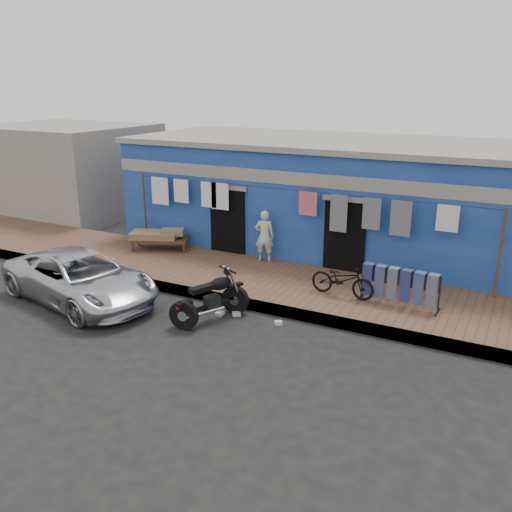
{
  "coord_description": "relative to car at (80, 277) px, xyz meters",
  "views": [
    {
      "loc": [
        5.47,
        -8.54,
        4.97
      ],
      "look_at": [
        0.0,
        2.0,
        1.15
      ],
      "focal_mm": 38.0,
      "sensor_mm": 36.0,
      "label": 1
    }
  ],
  "objects": [
    {
      "name": "ground",
      "position": [
        3.71,
        -0.16,
        -0.61
      ],
      "size": [
        80.0,
        80.0,
        0.0
      ],
      "primitive_type": "plane",
      "color": "black",
      "rests_on": "ground"
    },
    {
      "name": "sidewalk",
      "position": [
        3.71,
        2.84,
        -0.48
      ],
      "size": [
        28.0,
        3.0,
        0.25
      ],
      "primitive_type": "cube",
      "color": "brown",
      "rests_on": "ground"
    },
    {
      "name": "curb",
      "position": [
        3.71,
        1.39,
        -0.48
      ],
      "size": [
        28.0,
        0.1,
        0.25
      ],
      "primitive_type": "cube",
      "color": "gray",
      "rests_on": "ground"
    },
    {
      "name": "building",
      "position": [
        3.71,
        6.83,
        1.08
      ],
      "size": [
        12.2,
        5.2,
        3.36
      ],
      "color": "navy",
      "rests_on": "ground"
    },
    {
      "name": "neighbor_left",
      "position": [
        -7.29,
        6.84,
        1.09
      ],
      "size": [
        6.0,
        5.0,
        3.4
      ],
      "primitive_type": "cube",
      "color": "#9E9384",
      "rests_on": "ground"
    },
    {
      "name": "clothesline",
      "position": [
        3.35,
        4.09,
        1.2
      ],
      "size": [
        10.06,
        0.06,
        2.1
      ],
      "color": "brown",
      "rests_on": "sidewalk"
    },
    {
      "name": "car",
      "position": [
        0.0,
        0.0,
        0.0
      ],
      "size": [
        4.63,
        2.83,
        1.21
      ],
      "primitive_type": "imported",
      "rotation": [
        0.0,
        0.0,
        1.36
      ],
      "color": "silver",
      "rests_on": "ground"
    },
    {
      "name": "seated_person",
      "position": [
        2.83,
        4.04,
        0.36
      ],
      "size": [
        0.59,
        0.48,
        1.43
      ],
      "primitive_type": "imported",
      "rotation": [
        0.0,
        0.0,
        3.43
      ],
      "color": "beige",
      "rests_on": "sidewalk"
    },
    {
      "name": "bicycle",
      "position": [
        5.57,
        2.57,
        0.13
      ],
      "size": [
        1.53,
        0.61,
        0.97
      ],
      "primitive_type": "imported",
      "rotation": [
        0.0,
        0.0,
        1.52
      ],
      "color": "black",
      "rests_on": "sidewalk"
    },
    {
      "name": "motorcycle",
      "position": [
        3.31,
        0.46,
        -0.06
      ],
      "size": [
        1.84,
        2.13,
        1.1
      ],
      "primitive_type": null,
      "rotation": [
        0.0,
        0.0,
        -0.41
      ],
      "color": "black",
      "rests_on": "ground"
    },
    {
      "name": "charpoy",
      "position": [
        -0.38,
        3.61,
        -0.07
      ],
      "size": [
        2.29,
        2.02,
        0.58
      ],
      "primitive_type": null,
      "rotation": [
        0.0,
        0.0,
        0.39
      ],
      "color": "brown",
      "rests_on": "sidewalk"
    },
    {
      "name": "jeans_rack",
      "position": [
        6.86,
        2.64,
        0.08
      ],
      "size": [
        1.86,
        0.59,
        0.87
      ],
      "primitive_type": null,
      "rotation": [
        0.0,
        0.0,
        -0.06
      ],
      "color": "black",
      "rests_on": "sidewalk"
    },
    {
      "name": "litter_a",
      "position": [
        3.68,
        0.95,
        -0.57
      ],
      "size": [
        0.23,
        0.22,
        0.08
      ],
      "primitive_type": "cube",
      "rotation": [
        0.0,
        0.0,
        0.65
      ],
      "color": "silver",
      "rests_on": "ground"
    },
    {
      "name": "litter_b",
      "position": [
        4.71,
        0.96,
        -0.57
      ],
      "size": [
        0.2,
        0.19,
        0.08
      ],
      "primitive_type": "cube",
      "rotation": [
        0.0,
        0.0,
        0.65
      ],
      "color": "silver",
      "rests_on": "ground"
    },
    {
      "name": "litter_c",
      "position": [
        3.34,
        0.81,
        -0.57
      ],
      "size": [
        0.16,
        0.2,
        0.08
      ],
      "primitive_type": "cube",
      "rotation": [
        0.0,
        0.0,
        1.52
      ],
      "color": "silver",
      "rests_on": "ground"
    }
  ]
}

